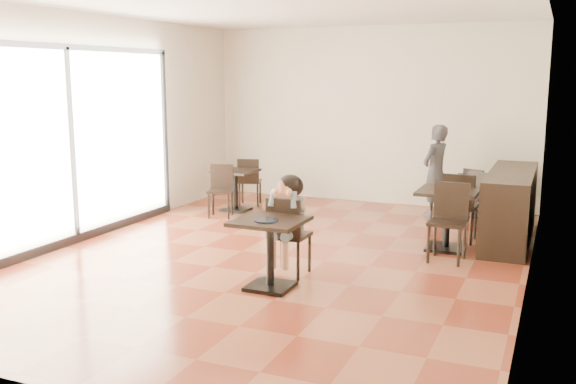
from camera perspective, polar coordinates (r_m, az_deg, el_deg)
The scene contains 23 objects.
floor at distance 8.42m, azimuth -0.52°, elevation -5.70°, with size 6.00×8.00×0.01m, color brown.
ceiling at distance 8.13m, azimuth -0.56°, elevation 16.51°, with size 6.00×8.00×0.01m, color silver.
wall_back at distance 11.88m, azimuth 7.28°, elevation 6.76°, with size 6.00×0.01×3.20m, color beige.
wall_front at distance 4.76m, azimuth -20.24°, elevation 0.93°, with size 6.00×0.01×3.20m, color beige.
wall_left at distance 9.72m, azimuth -17.05°, elevation 5.61°, with size 0.01×8.00×3.20m, color beige.
wall_right at distance 7.45m, azimuth 21.17°, elevation 4.05°, with size 0.01×8.00×3.20m, color beige.
storefront_window at distance 9.34m, azimuth -18.81°, elevation 4.10°, with size 0.04×4.50×2.60m, color white.
child_table at distance 7.08m, azimuth -1.60°, elevation -5.52°, with size 0.74×0.74×0.78m, color black, non-canonical shape.
child_chair at distance 7.54m, azimuth 0.15°, elevation -3.89°, with size 0.42×0.42×0.94m, color black, non-canonical shape.
child at distance 7.51m, azimuth 0.15°, elevation -2.99°, with size 0.42×0.59×1.19m, color slate, non-canonical shape.
plate at distance 6.89m, azimuth -1.96°, elevation -2.53°, with size 0.26×0.26×0.02m, color black.
pizza_slice at distance 7.25m, azimuth -0.43°, elevation 0.02°, with size 0.28×0.21×0.06m, color tan, non-canonical shape.
adult_patron at distance 10.85m, azimuth 12.97°, elevation 1.82°, with size 0.56×0.37×1.53m, color #36363C.
cafe_table_mid at distance 8.88m, azimuth 13.94°, elevation -2.43°, with size 0.77×0.77×0.82m, color black, non-canonical shape.
cafe_table_left at distance 11.15m, azimuth -4.67°, elevation 0.15°, with size 0.68×0.68×0.72m, color black, non-canonical shape.
cafe_table_back at distance 11.13m, azimuth 16.22°, elevation -0.38°, with size 0.63×0.63×0.67m, color black, non-canonical shape.
chair_mid_a at distance 9.38m, azimuth 15.08°, elevation -1.29°, with size 0.44×0.44×0.98m, color black, non-canonical shape.
chair_mid_b at distance 8.31m, azimuth 13.99°, elevation -2.71°, with size 0.44×0.44×0.98m, color black, non-canonical shape.
chair_left_a at distance 11.62m, azimuth -3.41°, elevation 0.94°, with size 0.39×0.39×0.86m, color black, non-canonical shape.
chair_left_b at distance 10.66m, azimuth -6.05°, elevation 0.05°, with size 0.39×0.39×0.86m, color black, non-canonical shape.
chair_back_a at distance 11.14m, azimuth 16.49°, elevation -0.02°, with size 0.36×0.36×0.81m, color black, non-canonical shape.
chair_back_b at distance 10.57m, azimuth 16.11°, elevation -0.54°, with size 0.36×0.36×0.81m, color black, non-canonical shape.
service_counter at distance 9.60m, azimuth 19.13°, elevation -1.20°, with size 0.60×2.40×1.00m, color black.
Camera 1 is at (3.25, -7.41, 2.33)m, focal length 40.00 mm.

